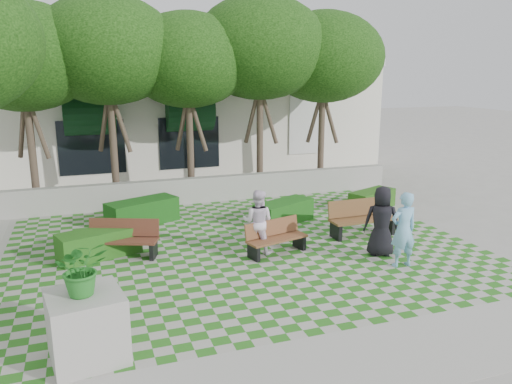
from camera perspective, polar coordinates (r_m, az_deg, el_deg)
name	(u,v)px	position (r m, az deg, el deg)	size (l,w,h in m)	color
ground	(257,262)	(12.45, 0.11, -8.00)	(90.00, 90.00, 0.00)	gray
lawn	(244,249)	(13.33, -1.33, -6.48)	(12.00, 12.00, 0.00)	#2B721E
sidewalk_south	(354,364)	(8.62, 11.15, -18.73)	(16.00, 2.00, 0.01)	#9E9B93
retaining_wall	(200,190)	(18.02, -6.46, 0.25)	(15.00, 0.36, 0.90)	#9E9B93
bench_east	(362,219)	(14.60, 11.98, -2.98)	(1.95, 0.66, 1.02)	brown
bench_mid	(276,238)	(12.89, 2.27, -5.27)	(1.73, 0.95, 0.86)	brown
bench_west	(122,239)	(13.10, -15.01, -5.24)	(1.89, 1.22, 0.95)	#51291B
hedge_east	(372,199)	(17.57, 13.12, -0.83)	(1.78, 0.71, 0.62)	#204D14
hedge_midright	(284,212)	(15.50, 3.21, -2.30)	(1.95, 0.78, 0.68)	#174E14
hedge_midleft	(142,212)	(15.76, -12.85, -2.23)	(2.15, 0.86, 0.75)	#134713
hedge_west	(99,244)	(13.29, -17.49, -5.64)	(1.99, 0.80, 0.70)	#1E5015
planter_front	(86,312)	(8.67, -18.90, -12.89)	(1.31, 1.31, 2.03)	#9E9B93
person_blue	(403,230)	(12.40, 16.49, -4.15)	(0.67, 0.44, 1.84)	#7DBDE5
person_dark	(382,221)	(13.01, 14.16, -3.26)	(0.88, 0.57, 1.80)	black
person_white	(258,222)	(12.82, 0.20, -3.40)	(0.81, 0.63, 1.67)	white
tree_row	(141,52)	(16.99, -13.05, 15.28)	(17.70, 13.40, 7.41)	#47382B
building	(181,114)	(25.53, -8.56, 8.81)	(18.00, 8.92, 5.15)	white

